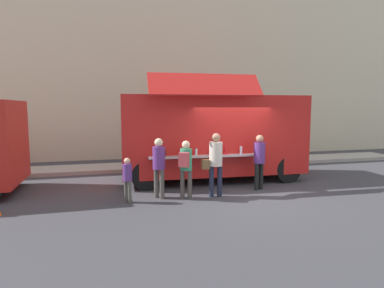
{
  "coord_description": "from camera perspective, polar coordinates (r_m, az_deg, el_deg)",
  "views": [
    {
      "loc": [
        -3.84,
        -8.63,
        2.5
      ],
      "look_at": [
        -1.11,
        1.68,
        1.3
      ],
      "focal_mm": 30.5,
      "sensor_mm": 36.0,
      "label": 1
    }
  ],
  "objects": [
    {
      "name": "customer_front_ordering",
      "position": [
        9.09,
        4.07,
        -2.69
      ],
      "size": [
        0.59,
        0.36,
        1.79
      ],
      "rotation": [
        0.0,
        0.0,
        1.5
      ],
      "color": "#1F2236",
      "rests_on": "ground"
    },
    {
      "name": "building_behind",
      "position": [
        17.36,
        -13.36,
        13.8
      ],
      "size": [
        32.0,
        2.4,
        9.56
      ],
      "primitive_type": "cube",
      "color": "beige",
      "rests_on": "ground"
    },
    {
      "name": "customer_rear_waiting",
      "position": [
        8.98,
        -5.82,
        -3.26
      ],
      "size": [
        0.34,
        0.34,
        1.67
      ],
      "rotation": [
        0.0,
        0.0,
        0.62
      ],
      "color": "#4C4743",
      "rests_on": "ground"
    },
    {
      "name": "ground_plane",
      "position": [
        9.77,
        8.93,
        -8.49
      ],
      "size": [
        60.0,
        60.0,
        0.0
      ],
      "primitive_type": "plane",
      "color": "#38383D"
    },
    {
      "name": "curb_strip",
      "position": [
        13.53,
        -16.63,
        -4.17
      ],
      "size": [
        28.0,
        1.6,
        0.15
      ],
      "primitive_type": "cube",
      "color": "#9E998E",
      "rests_on": "ground"
    },
    {
      "name": "customer_mid_with_backpack",
      "position": [
        8.92,
        -1.11,
        -3.4
      ],
      "size": [
        0.43,
        0.52,
        1.6
      ],
      "rotation": [
        0.0,
        0.0,
        1.1
      ],
      "color": "#4B443F",
      "rests_on": "ground"
    },
    {
      "name": "customer_extra_browsing",
      "position": [
        10.08,
        11.69,
        -2.27
      ],
      "size": [
        0.34,
        0.34,
        1.67
      ],
      "rotation": [
        0.0,
        0.0,
        2.05
      ],
      "color": "black",
      "rests_on": "ground"
    },
    {
      "name": "food_truck_main",
      "position": [
        11.29,
        3.45,
        1.73
      ],
      "size": [
        6.2,
        3.26,
        3.51
      ],
      "rotation": [
        0.0,
        0.0,
        -0.05
      ],
      "color": "red",
      "rests_on": "ground"
    },
    {
      "name": "trash_bin",
      "position": [
        15.03,
        14.16,
        -1.61
      ],
      "size": [
        0.6,
        0.6,
        0.9
      ],
      "primitive_type": "cylinder",
      "color": "#305E37",
      "rests_on": "ground"
    },
    {
      "name": "child_near_queue",
      "position": [
        8.74,
        -11.23,
        -5.51
      ],
      "size": [
        0.24,
        0.24,
        1.19
      ],
      "rotation": [
        0.0,
        0.0,
        0.62
      ],
      "color": "#4C4942",
      "rests_on": "ground"
    }
  ]
}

